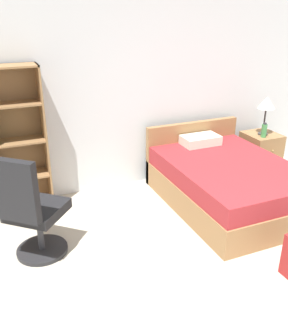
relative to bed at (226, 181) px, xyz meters
name	(u,v)px	position (x,y,z in m)	size (l,w,h in m)	color
wall_back	(138,88)	(-0.74, 1.02, 1.01)	(9.00, 0.06, 2.60)	silver
bed	(226,181)	(0.00, 0.00, 0.00)	(1.37, 1.90, 0.80)	olive
office_chair	(31,212)	(-2.33, -0.24, 0.22)	(0.72, 0.72, 1.10)	#232326
nightstand	(260,152)	(1.04, 0.64, 0.00)	(0.46, 0.50, 0.57)	olive
table_lamp	(267,104)	(1.02, 0.62, 0.72)	(0.25, 0.25, 0.55)	#333333
water_bottle	(264,130)	(0.95, 0.52, 0.38)	(0.08, 0.08, 0.21)	#3F8C4C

